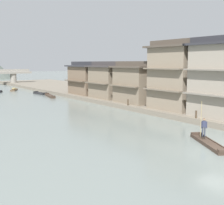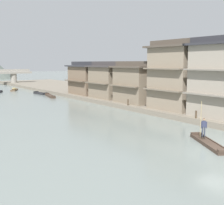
{
  "view_description": "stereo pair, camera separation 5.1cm",
  "coord_description": "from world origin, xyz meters",
  "px_view_note": "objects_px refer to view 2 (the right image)",
  "views": [
    {
      "loc": [
        -18.79,
        -12.38,
        6.58
      ],
      "look_at": [
        2.36,
        16.92,
        1.57
      ],
      "focal_mm": 46.19,
      "sensor_mm": 36.0,
      "label": 1
    },
    {
      "loc": [
        -18.75,
        -12.4,
        6.58
      ],
      "look_at": [
        2.36,
        16.92,
        1.57
      ],
      "focal_mm": 46.19,
      "sensor_mm": 36.0,
      "label": 2
    }
  ],
  "objects_px": {
    "boatman_person": "(204,125)",
    "mooring_post_dock_near": "(196,114)",
    "house_waterfront_second": "(176,76)",
    "mooring_post_dock_mid": "(128,102)",
    "boat_moored_third": "(14,89)",
    "house_waterfront_far": "(89,78)",
    "house_waterfront_tall": "(137,82)",
    "boat_foreground_poled": "(209,143)",
    "boat_moored_nearest": "(40,93)",
    "house_waterfront_nearest": "(220,78)",
    "boat_moored_far": "(50,96)",
    "house_waterfront_narrow": "(110,80)"
  },
  "relations": [
    {
      "from": "boatman_person",
      "to": "mooring_post_dock_near",
      "type": "distance_m",
      "value": 6.99
    },
    {
      "from": "house_waterfront_second",
      "to": "mooring_post_dock_mid",
      "type": "distance_m",
      "value": 7.73
    },
    {
      "from": "boat_moored_third",
      "to": "house_waterfront_far",
      "type": "relative_size",
      "value": 0.5
    },
    {
      "from": "house_waterfront_tall",
      "to": "mooring_post_dock_mid",
      "type": "height_order",
      "value": "house_waterfront_tall"
    },
    {
      "from": "boatman_person",
      "to": "house_waterfront_far",
      "type": "distance_m",
      "value": 33.67
    },
    {
      "from": "boat_foreground_poled",
      "to": "house_waterfront_second",
      "type": "xyz_separation_m",
      "value": [
        8.47,
        11.27,
        4.83
      ]
    },
    {
      "from": "boat_foreground_poled",
      "to": "mooring_post_dock_mid",
      "type": "distance_m",
      "value": 18.23
    },
    {
      "from": "mooring_post_dock_near",
      "to": "boat_moored_nearest",
      "type": "bearing_deg",
      "value": 93.21
    },
    {
      "from": "boat_foreground_poled",
      "to": "house_waterfront_second",
      "type": "height_order",
      "value": "house_waterfront_second"
    },
    {
      "from": "house_waterfront_second",
      "to": "mooring_post_dock_mid",
      "type": "xyz_separation_m",
      "value": [
        -2.86,
        6.05,
        -3.88
      ]
    },
    {
      "from": "boat_foreground_poled",
      "to": "mooring_post_dock_mid",
      "type": "height_order",
      "value": "mooring_post_dock_mid"
    },
    {
      "from": "house_waterfront_second",
      "to": "boat_moored_third",
      "type": "bearing_deg",
      "value": 99.12
    },
    {
      "from": "boat_moored_nearest",
      "to": "house_waterfront_second",
      "type": "bearing_deg",
      "value": -81.3
    },
    {
      "from": "house_waterfront_nearest",
      "to": "mooring_post_dock_mid",
      "type": "xyz_separation_m",
      "value": [
        -2.69,
        12.52,
        -3.88
      ]
    },
    {
      "from": "house_waterfront_second",
      "to": "mooring_post_dock_near",
      "type": "xyz_separation_m",
      "value": [
        -2.86,
        -5.58,
        -3.89
      ]
    },
    {
      "from": "boatman_person",
      "to": "house_waterfront_tall",
      "type": "bearing_deg",
      "value": 65.82
    },
    {
      "from": "boat_foreground_poled",
      "to": "boat_moored_third",
      "type": "relative_size",
      "value": 1.36
    },
    {
      "from": "boat_moored_far",
      "to": "house_waterfront_tall",
      "type": "relative_size",
      "value": 0.82
    },
    {
      "from": "house_waterfront_nearest",
      "to": "house_waterfront_far",
      "type": "bearing_deg",
      "value": 88.64
    },
    {
      "from": "house_waterfront_narrow",
      "to": "house_waterfront_far",
      "type": "relative_size",
      "value": 0.92
    },
    {
      "from": "boat_moored_far",
      "to": "boatman_person",
      "type": "bearing_deg",
      "value": -94.13
    },
    {
      "from": "boat_moored_far",
      "to": "house_waterfront_nearest",
      "type": "bearing_deg",
      "value": -81.37
    },
    {
      "from": "house_waterfront_tall",
      "to": "boat_foreground_poled",
      "type": "bearing_deg",
      "value": -114.42
    },
    {
      "from": "house_waterfront_far",
      "to": "boat_moored_far",
      "type": "bearing_deg",
      "value": 139.38
    },
    {
      "from": "house_waterfront_nearest",
      "to": "house_waterfront_narrow",
      "type": "relative_size",
      "value": 1.24
    },
    {
      "from": "house_waterfront_second",
      "to": "house_waterfront_tall",
      "type": "relative_size",
      "value": 1.24
    },
    {
      "from": "boat_foreground_poled",
      "to": "house_waterfront_far",
      "type": "distance_m",
      "value": 34.79
    },
    {
      "from": "boat_moored_far",
      "to": "mooring_post_dock_near",
      "type": "height_order",
      "value": "mooring_post_dock_near"
    },
    {
      "from": "mooring_post_dock_near",
      "to": "house_waterfront_tall",
      "type": "bearing_deg",
      "value": 77.35
    },
    {
      "from": "boat_moored_third",
      "to": "boat_moored_far",
      "type": "bearing_deg",
      "value": -83.94
    },
    {
      "from": "boat_moored_far",
      "to": "mooring_post_dock_mid",
      "type": "height_order",
      "value": "mooring_post_dock_mid"
    },
    {
      "from": "house_waterfront_tall",
      "to": "house_waterfront_nearest",
      "type": "bearing_deg",
      "value": -91.13
    },
    {
      "from": "house_waterfront_nearest",
      "to": "mooring_post_dock_mid",
      "type": "height_order",
      "value": "house_waterfront_nearest"
    },
    {
      "from": "boat_foreground_poled",
      "to": "mooring_post_dock_near",
      "type": "distance_m",
      "value": 8.05
    },
    {
      "from": "boatman_person",
      "to": "mooring_post_dock_mid",
      "type": "height_order",
      "value": "boatman_person"
    },
    {
      "from": "mooring_post_dock_mid",
      "to": "boat_moored_nearest",
      "type": "bearing_deg",
      "value": 94.61
    },
    {
      "from": "boat_moored_far",
      "to": "mooring_post_dock_near",
      "type": "distance_m",
      "value": 32.79
    },
    {
      "from": "boat_moored_third",
      "to": "mooring_post_dock_near",
      "type": "xyz_separation_m",
      "value": [
        4.18,
        -49.42,
        0.8
      ]
    },
    {
      "from": "boatman_person",
      "to": "boat_moored_nearest",
      "type": "bearing_deg",
      "value": 86.07
    },
    {
      "from": "boat_moored_third",
      "to": "house_waterfront_nearest",
      "type": "relative_size",
      "value": 0.44
    },
    {
      "from": "boat_moored_far",
      "to": "mooring_post_dock_mid",
      "type": "distance_m",
      "value": 21.22
    },
    {
      "from": "house_waterfront_second",
      "to": "house_waterfront_narrow",
      "type": "distance_m",
      "value": 14.9
    },
    {
      "from": "boat_moored_far",
      "to": "house_waterfront_tall",
      "type": "distance_m",
      "value": 20.5
    },
    {
      "from": "boat_moored_third",
      "to": "mooring_post_dock_mid",
      "type": "bearing_deg",
      "value": -83.69
    },
    {
      "from": "boat_foreground_poled",
      "to": "house_waterfront_nearest",
      "type": "bearing_deg",
      "value": 30.01
    },
    {
      "from": "boat_moored_nearest",
      "to": "mooring_post_dock_near",
      "type": "xyz_separation_m",
      "value": [
        2.15,
        -38.28,
        0.9
      ]
    },
    {
      "from": "house_waterfront_tall",
      "to": "house_waterfront_narrow",
      "type": "bearing_deg",
      "value": 87.94
    },
    {
      "from": "boat_foreground_poled",
      "to": "house_waterfront_far",
      "type": "bearing_deg",
      "value": 74.95
    },
    {
      "from": "boat_foreground_poled",
      "to": "boat_moored_third",
      "type": "height_order",
      "value": "boat_moored_third"
    },
    {
      "from": "boat_moored_far",
      "to": "house_waterfront_second",
      "type": "bearing_deg",
      "value": -79.02
    }
  ]
}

